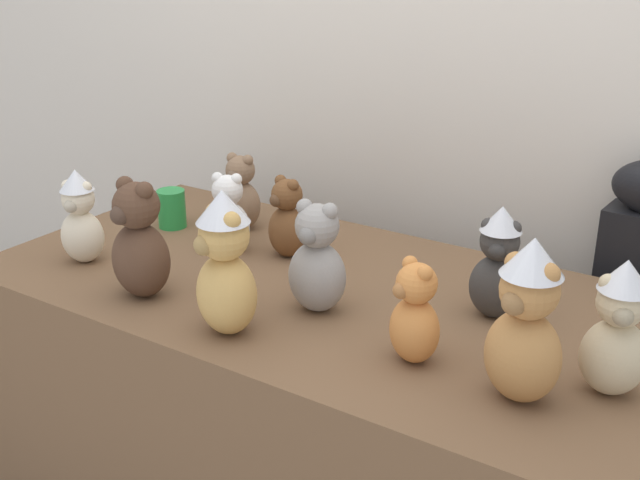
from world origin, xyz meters
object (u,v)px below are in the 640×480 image
(teddy_bear_mocha, at_px, (241,194))
(teddy_bear_caramel, at_px, (526,323))
(teddy_bear_chestnut, at_px, (287,220))
(teddy_bear_cocoa, at_px, (139,243))
(party_cup_green, at_px, (172,209))
(teddy_bear_charcoal, at_px, (498,264))
(teddy_bear_honey, at_px, (225,265))
(teddy_bear_sand, at_px, (618,330))
(teddy_bear_ginger, at_px, (415,315))
(teddy_bear_snow, at_px, (228,215))
(teddy_bear_cream, at_px, (80,218))
(display_table, at_px, (320,421))
(teddy_bear_ash, at_px, (317,261))

(teddy_bear_mocha, relative_size, teddy_bear_caramel, 0.70)
(teddy_bear_chestnut, relative_size, teddy_bear_cocoa, 0.76)
(teddy_bear_caramel, distance_m, party_cup_green, 1.19)
(teddy_bear_charcoal, distance_m, teddy_bear_honey, 0.59)
(teddy_bear_sand, bearing_deg, teddy_bear_mocha, 146.77)
(teddy_bear_chestnut, bearing_deg, teddy_bear_caramel, -6.77)
(teddy_bear_cocoa, distance_m, party_cup_green, 0.46)
(teddy_bear_caramel, bearing_deg, teddy_bear_ginger, -169.75)
(teddy_bear_sand, relative_size, teddy_bear_cocoa, 0.94)
(teddy_bear_snow, height_order, teddy_bear_ginger, teddy_bear_snow)
(teddy_bear_mocha, distance_m, teddy_bear_ginger, 0.85)
(teddy_bear_charcoal, xyz_separation_m, teddy_bear_cocoa, (-0.73, -0.35, 0.01))
(teddy_bear_cream, bearing_deg, teddy_bear_honey, -27.40)
(teddy_bear_honey, bearing_deg, display_table, 103.56)
(display_table, xyz_separation_m, teddy_bear_chestnut, (-0.17, 0.11, 0.49))
(teddy_bear_mocha, relative_size, teddy_bear_cocoa, 0.77)
(teddy_bear_chestnut, xyz_separation_m, teddy_bear_caramel, (0.74, -0.32, 0.05))
(teddy_bear_snow, distance_m, teddy_bear_chestnut, 0.16)
(teddy_bear_chestnut, bearing_deg, party_cup_green, -162.87)
(teddy_bear_mocha, height_order, teddy_bear_ash, teddy_bear_ash)
(teddy_bear_charcoal, bearing_deg, teddy_bear_ash, -164.35)
(teddy_bear_charcoal, bearing_deg, teddy_bear_cream, -177.06)
(teddy_bear_charcoal, relative_size, teddy_bear_cocoa, 0.91)
(teddy_bear_snow, bearing_deg, teddy_bear_chestnut, 0.16)
(teddy_bear_cream, relative_size, teddy_bear_ginger, 1.14)
(teddy_bear_ash, xyz_separation_m, teddy_bear_caramel, (0.51, -0.10, 0.03))
(teddy_bear_charcoal, relative_size, teddy_bear_mocha, 1.17)
(teddy_bear_cocoa, bearing_deg, teddy_bear_charcoal, 30.48)
(display_table, bearing_deg, teddy_bear_cocoa, -140.23)
(teddy_bear_cocoa, relative_size, party_cup_green, 2.60)
(display_table, bearing_deg, teddy_bear_honey, -97.83)
(teddy_bear_charcoal, bearing_deg, teddy_bear_snow, 169.05)
(teddy_bear_ginger, bearing_deg, display_table, -179.29)
(teddy_bear_honey, bearing_deg, teddy_bear_ash, 82.73)
(teddy_bear_sand, bearing_deg, teddy_bear_snow, 153.83)
(teddy_bear_ginger, bearing_deg, teddy_bear_ash, -166.52)
(teddy_bear_cocoa, xyz_separation_m, teddy_bear_honey, (0.28, -0.03, 0.02))
(teddy_bear_caramel, bearing_deg, teddy_bear_mocha, 171.33)
(display_table, relative_size, teddy_bear_ginger, 7.73)
(teddy_bear_charcoal, bearing_deg, party_cup_green, 165.46)
(teddy_bear_sand, height_order, teddy_bear_charcoal, teddy_bear_sand)
(teddy_bear_honey, bearing_deg, teddy_bear_sand, 36.56)
(display_table, height_order, teddy_bear_sand, teddy_bear_sand)
(teddy_bear_cream, xyz_separation_m, teddy_bear_honey, (0.55, -0.09, 0.03))
(teddy_bear_sand, relative_size, teddy_bear_caramel, 0.85)
(display_table, height_order, teddy_bear_ash, teddy_bear_ash)
(teddy_bear_chestnut, bearing_deg, teddy_bear_cream, -126.39)
(teddy_bear_snow, xyz_separation_m, teddy_bear_honey, (0.28, -0.35, 0.05))
(teddy_bear_snow, distance_m, teddy_bear_honey, 0.46)
(teddy_bear_snow, bearing_deg, teddy_bear_cream, -157.30)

